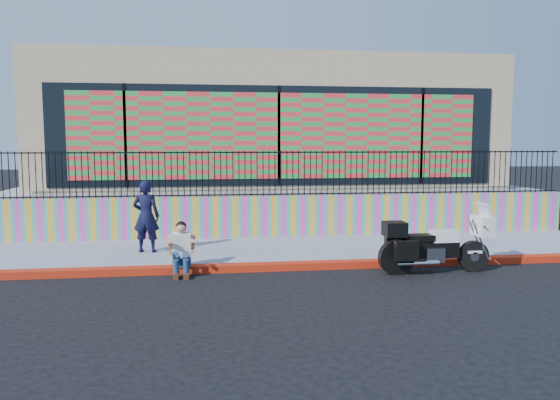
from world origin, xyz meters
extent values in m
plane|color=black|center=(0.00, 0.00, 0.00)|extent=(90.00, 90.00, 0.00)
cube|color=red|center=(0.00, 0.00, 0.07)|extent=(16.00, 0.30, 0.15)
cube|color=gray|center=(0.00, 1.65, 0.07)|extent=(16.00, 3.00, 0.15)
cube|color=#F941B1|center=(0.00, 3.25, 0.70)|extent=(16.00, 0.20, 1.10)
cube|color=gray|center=(0.00, 8.35, 0.62)|extent=(16.00, 10.00, 1.25)
cube|color=tan|center=(0.00, 8.15, 3.25)|extent=(14.00, 8.00, 4.00)
cube|color=black|center=(0.00, 4.13, 2.85)|extent=(12.60, 0.04, 2.80)
cube|color=#EF3537|center=(0.00, 4.10, 2.85)|extent=(11.48, 0.02, 2.40)
cylinder|color=black|center=(3.44, -0.67, 0.32)|extent=(0.65, 0.14, 0.65)
cylinder|color=black|center=(1.78, -0.67, 0.32)|extent=(0.65, 0.14, 0.65)
cube|color=black|center=(2.61, -0.67, 0.49)|extent=(0.93, 0.27, 0.33)
cube|color=silver|center=(2.56, -0.67, 0.39)|extent=(0.39, 0.33, 0.29)
cube|color=white|center=(2.79, -0.67, 0.76)|extent=(0.54, 0.31, 0.24)
cube|color=black|center=(2.27, -0.67, 0.74)|extent=(0.54, 0.33, 0.12)
cube|color=white|center=(3.62, -0.67, 0.96)|extent=(0.29, 0.51, 0.41)
cube|color=silver|center=(3.66, -0.67, 1.27)|extent=(0.18, 0.45, 0.33)
cube|color=black|center=(1.73, -0.67, 0.93)|extent=(0.43, 0.41, 0.29)
cube|color=black|center=(1.88, -0.96, 0.54)|extent=(0.47, 0.18, 0.39)
cube|color=black|center=(1.88, -0.37, 0.54)|extent=(0.47, 0.18, 0.39)
cube|color=white|center=(3.44, -0.67, 0.42)|extent=(0.31, 0.16, 0.06)
imported|color=black|center=(-3.42, 1.55, 0.99)|extent=(0.67, 0.51, 1.67)
cube|color=navy|center=(-2.56, -0.03, 0.24)|extent=(0.36, 0.28, 0.18)
cube|color=white|center=(-2.56, -0.07, 0.59)|extent=(0.38, 0.27, 0.54)
sphere|color=tan|center=(-2.56, -0.11, 0.95)|extent=(0.21, 0.21, 0.21)
cube|color=#472814|center=(-2.66, -0.47, 0.05)|extent=(0.11, 0.26, 0.10)
cube|color=#472814|center=(-2.46, -0.47, 0.05)|extent=(0.11, 0.26, 0.10)
camera|label=1|loc=(-2.02, -11.17, 2.69)|focal=35.00mm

